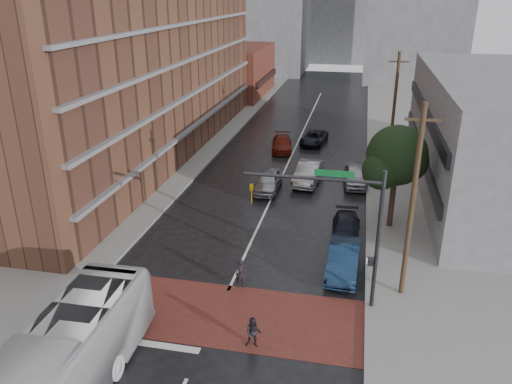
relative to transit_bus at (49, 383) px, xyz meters
The scene contains 21 objects.
ground 8.19m from the transit_bus, 59.96° to the left, with size 160.00×160.00×0.00m, color black.
crosswalk 8.61m from the transit_bus, 61.66° to the left, with size 14.00×5.00×0.02m, color maroon.
sidewalk_west 32.84m from the transit_bus, 103.21° to the left, with size 9.00×90.00×0.15m, color gray.
sidewalk_east 35.53m from the transit_bus, 64.09° to the left, with size 9.00×90.00×0.15m, color gray.
storefront_west 61.48m from the transit_bus, 97.47° to the left, with size 8.00×16.00×7.00m, color brown.
building_east 33.96m from the transit_bus, 52.71° to the left, with size 11.00×26.00×9.00m, color gray.
distant_tower_center 102.52m from the transit_bus, 87.75° to the left, with size 12.00×10.00×24.00m, color gray.
street_tree 22.93m from the transit_bus, 56.55° to the left, with size 4.20×4.10×6.90m.
signal_mast 13.97m from the transit_bus, 43.73° to the left, with size 6.50×0.30×7.20m.
utility_pole_near 17.18m from the transit_bus, 40.47° to the left, with size 1.60×0.26×10.00m.
utility_pole_far 33.65m from the transit_bus, 67.51° to the left, with size 1.60×0.26×10.00m.
transit_bus is the anchor object (origin of this frame).
pedestrian_a 10.97m from the transit_bus, 65.19° to the left, with size 0.60×0.39×1.64m, color black.
pedestrian_b 8.31m from the transit_bus, 41.12° to the left, with size 0.71×0.55×1.46m, color black.
car_travel_a 24.03m from the transit_bus, 81.75° to the left, with size 1.79×4.46×1.52m, color #A1A3A8.
car_travel_b 26.90m from the transit_bus, 76.39° to the left, with size 1.77×5.09×1.68m, color #9FA1A6.
car_travel_c 34.51m from the transit_bus, 85.32° to the left, with size 1.90×4.68×1.36m, color #66160B.
suv_travel 37.72m from the transit_bus, 81.37° to the left, with size 2.16×4.68×1.30m, color black.
car_parked_near 15.92m from the transit_bus, 52.17° to the left, with size 1.66×4.75×1.57m, color #132845.
car_parked_mid 19.56m from the transit_bus, 60.10° to the left, with size 1.76×4.34×1.26m, color black.
car_parked_far 28.26m from the transit_bus, 69.14° to the left, with size 1.80×4.48×1.53m, color #A9ACB0.
Camera 1 is at (6.00, -18.90, 14.56)m, focal length 35.00 mm.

